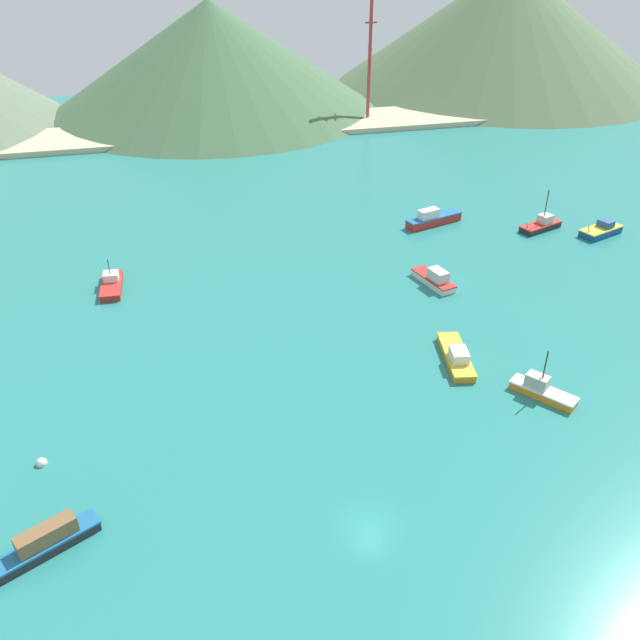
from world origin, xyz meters
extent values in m
cube|color=teal|center=(0.00, 30.00, -0.25)|extent=(260.00, 280.00, 0.50)
cube|color=orange|center=(23.43, 12.51, 0.39)|extent=(5.72, 6.78, 0.78)
cube|color=white|center=(23.43, 12.51, 0.88)|extent=(5.83, 6.92, 0.20)
cube|color=#B2ADA3|center=(22.91, 13.22, 1.67)|extent=(2.59, 2.78, 1.39)
cylinder|color=#4C3823|center=(23.19, 12.83, 4.06)|extent=(0.16, 0.16, 3.38)
cube|color=#14478C|center=(54.40, 48.50, 0.49)|extent=(7.83, 5.14, 0.99)
cube|color=gold|center=(54.40, 48.50, 1.09)|extent=(7.99, 5.25, 0.20)
cube|color=#28568C|center=(55.26, 48.79, 1.72)|extent=(2.44, 2.67, 1.07)
cylinder|color=#4C3823|center=(51.31, 47.43, 1.68)|extent=(0.59, 0.30, 1.34)
cube|color=#232328|center=(-27.26, 3.50, 0.39)|extent=(10.45, 6.66, 0.79)
cube|color=#1E669E|center=(-27.26, 3.50, 0.89)|extent=(10.66, 6.79, 0.20)
cube|color=brown|center=(-26.06, 4.12, 1.71)|extent=(4.95, 3.50, 1.45)
cube|color=orange|center=(17.17, 21.17, 0.36)|extent=(4.12, 9.36, 0.73)
cube|color=gold|center=(17.17, 21.17, 0.83)|extent=(4.20, 9.55, 0.20)
cube|color=silver|center=(16.96, 20.06, 1.51)|extent=(2.32, 2.88, 1.17)
cube|color=#232328|center=(46.03, 52.72, 0.40)|extent=(7.84, 4.82, 0.80)
cube|color=red|center=(46.03, 52.72, 0.90)|extent=(8.00, 4.92, 0.20)
cube|color=beige|center=(46.91, 53.03, 1.65)|extent=(2.58, 2.46, 1.31)
cylinder|color=#4C3823|center=(42.88, 51.61, 1.35)|extent=(0.51, 0.28, 1.09)
cylinder|color=#4C3823|center=(46.52, 52.89, 4.51)|extent=(0.17, 0.17, 4.40)
cube|color=silver|center=(21.77, 39.35, 0.41)|extent=(4.18, 7.76, 0.83)
cube|color=red|center=(21.77, 39.35, 0.93)|extent=(4.27, 7.92, 0.20)
cube|color=beige|center=(22.01, 38.46, 1.77)|extent=(2.46, 3.29, 1.47)
cube|color=red|center=(-21.89, 48.64, 0.38)|extent=(3.01, 7.69, 0.76)
cube|color=red|center=(-21.89, 48.64, 0.86)|extent=(3.07, 7.84, 0.20)
cube|color=silver|center=(-21.85, 49.58, 1.49)|extent=(2.08, 2.07, 1.06)
cylinder|color=#4C3823|center=(-21.87, 49.19, 3.13)|extent=(0.12, 0.12, 2.21)
cube|color=red|center=(29.86, 58.95, 0.63)|extent=(10.32, 5.05, 1.27)
cube|color=#1E669E|center=(29.86, 58.95, 1.37)|extent=(10.53, 5.15, 0.20)
cube|color=silver|center=(28.65, 58.58, 2.16)|extent=(3.83, 2.60, 1.39)
sphere|color=silver|center=(-27.76, 14.61, 0.18)|extent=(1.03, 1.03, 1.03)
cube|color=#C6B793|center=(0.00, 122.01, 0.60)|extent=(247.00, 18.44, 1.20)
cone|color=#476B47|center=(3.19, 144.38, 13.37)|extent=(84.99, 84.99, 26.74)
cone|color=#56704C|center=(89.65, 153.34, 16.72)|extent=(97.60, 97.60, 33.45)
cylinder|color=#B7332D|center=(38.36, 122.73, 13.89)|extent=(0.81, 0.81, 27.79)
cylinder|color=#B7332D|center=(38.36, 122.73, 22.79)|extent=(2.78, 0.41, 0.41)
cylinder|color=#B7332D|center=(38.36, 122.73, 17.23)|extent=(0.41, 2.22, 0.41)
camera|label=1|loc=(-13.57, -37.00, 44.45)|focal=37.52mm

